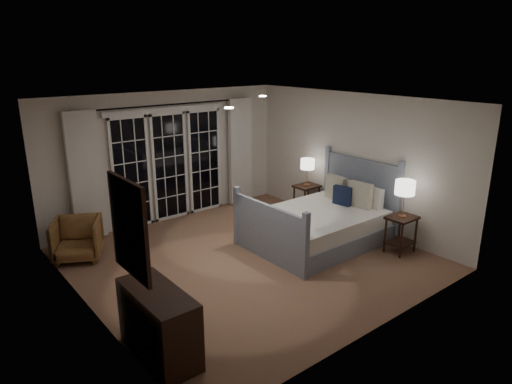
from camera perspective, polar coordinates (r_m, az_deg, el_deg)
floor at (r=7.42m, az=-1.07°, el=-8.34°), size 5.00×5.00×0.00m
ceiling at (r=6.74m, az=-1.19°, el=11.24°), size 5.00×5.00×0.00m
wall_left at (r=5.87m, az=-20.84°, el=-3.35°), size 0.02×5.00×2.50m
wall_right at (r=8.68m, az=12.07°, el=3.82°), size 0.02×5.00×2.50m
wall_back at (r=9.03m, az=-10.91°, el=4.39°), size 5.00×0.02×2.50m
wall_front at (r=5.33m, az=15.63°, el=-4.90°), size 5.00×0.02×2.50m
french_doors at (r=9.03m, az=-10.73°, el=3.35°), size 2.50×0.04×2.20m
curtain_rod at (r=8.78m, az=-10.96°, el=10.66°), size 3.50×0.03×0.03m
curtain_left at (r=8.32m, az=-20.51°, el=1.82°), size 0.55×0.10×2.25m
curtain_right at (r=9.81m, az=-2.01°, el=5.10°), size 0.55×0.10×2.25m
downlight_a at (r=7.70m, az=0.84°, el=11.90°), size 0.12×0.12×0.01m
downlight_b at (r=6.06m, az=-3.40°, el=10.46°), size 0.12×0.12×0.01m
bed at (r=8.01m, az=8.00°, el=-3.94°), size 2.29×1.65×1.34m
nightstand_left at (r=7.88m, az=17.67°, el=-4.41°), size 0.48×0.38×0.62m
nightstand_right at (r=9.28m, az=6.34°, el=-0.42°), size 0.48×0.39×0.63m
lamp_left at (r=7.66m, az=18.14°, el=0.49°), size 0.32×0.32×0.61m
lamp_right at (r=9.10m, az=6.47°, el=3.45°), size 0.28×0.28×0.54m
armchair at (r=7.84m, az=-21.43°, el=-5.50°), size 0.97×0.98×0.67m
dresser at (r=5.22m, az=-12.05°, el=-15.77°), size 0.47×1.10×0.78m
mirror at (r=4.61m, az=-15.56°, el=-4.38°), size 0.05×0.85×1.00m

